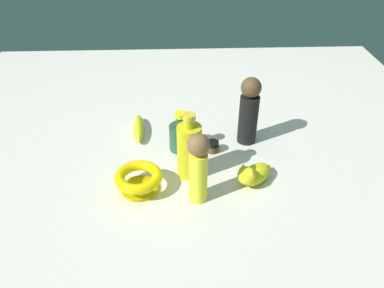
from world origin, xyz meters
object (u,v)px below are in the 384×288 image
object	(u,v)px
bottle_short	(181,136)
bottle_tall	(189,150)
bowl	(139,179)
person_figure_adult	(198,166)
person_figure_child	(249,110)
cat_figurine	(253,174)
nail_polish_jar	(213,146)
banana	(139,128)

from	to	relation	value
bottle_short	bottle_tall	distance (m)	0.15
bottle_tall	bowl	distance (m)	0.18
bottle_short	person_figure_adult	xyz separation A→B (m)	(-0.04, 0.26, 0.07)
bottle_short	person_figure_child	world-z (taller)	person_figure_child
bowl	bottle_short	bearing A→B (deg)	-121.98
bottle_short	bowl	bearing A→B (deg)	58.02
person_figure_child	cat_figurine	size ratio (longest dim) A/B	1.91
person_figure_adult	bottle_tall	bearing A→B (deg)	-79.71
bottle_tall	nail_polish_jar	xyz separation A→B (m)	(-0.09, -0.12, -0.08)
person_figure_child	banana	bearing A→B (deg)	-9.72
bowl	banana	bearing A→B (deg)	-85.42
bottle_short	person_figure_adult	distance (m)	0.27
banana	bottle_short	bearing A→B (deg)	51.34
bottle_tall	person_figure_child	world-z (taller)	person_figure_child
nail_polish_jar	banana	size ratio (longest dim) A/B	0.24
person_figure_child	banana	world-z (taller)	person_figure_child
nail_polish_jar	bowl	size ratio (longest dim) A/B	0.30
bottle_short	nail_polish_jar	world-z (taller)	bottle_short
person_figure_adult	person_figure_child	size ratio (longest dim) A/B	0.91
bottle_tall	bowl	world-z (taller)	bottle_tall
person_figure_child	bowl	bearing A→B (deg)	34.27
bottle_tall	person_figure_child	bearing A→B (deg)	-139.65
bottle_tall	banana	distance (m)	0.31
person_figure_adult	person_figure_child	xyz separation A→B (m)	(-0.19, -0.29, 0.00)
person_figure_child	nail_polish_jar	world-z (taller)	person_figure_child
bottle_short	person_figure_adult	size ratio (longest dim) A/B	0.64
person_figure_child	cat_figurine	xyz separation A→B (m)	(0.02, 0.23, -0.09)
cat_figurine	banana	size ratio (longest dim) A/B	0.72
person_figure_adult	bowl	size ratio (longest dim) A/B	1.57
banana	bottle_tall	bearing A→B (deg)	31.59
bottle_tall	bowl	size ratio (longest dim) A/B	1.54
person_figure_child	bowl	world-z (taller)	person_figure_child
banana	bowl	size ratio (longest dim) A/B	1.25
person_figure_adult	cat_figurine	world-z (taller)	person_figure_adult
person_figure_adult	bowl	world-z (taller)	person_figure_adult
bottle_short	bowl	xyz separation A→B (m)	(0.13, 0.21, -0.01)
person_figure_child	bowl	xyz separation A→B (m)	(0.37, 0.25, -0.08)
bottle_tall	bottle_short	bearing A→B (deg)	-80.58
bottle_tall	cat_figurine	bearing A→B (deg)	164.95
bowl	person_figure_adult	bearing A→B (deg)	165.52
bottle_short	person_figure_adult	world-z (taller)	person_figure_adult
person_figure_child	cat_figurine	bearing A→B (deg)	85.74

